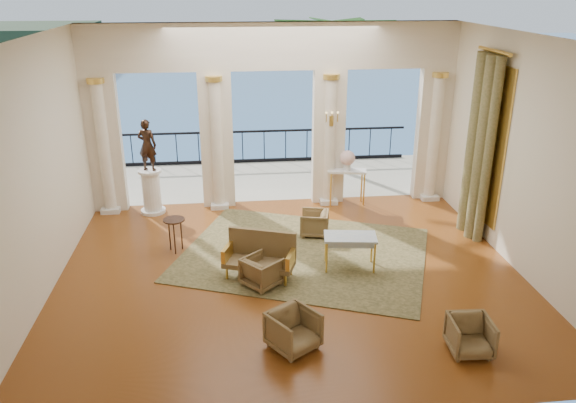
{
  "coord_description": "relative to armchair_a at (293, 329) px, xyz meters",
  "views": [
    {
      "loc": [
        -1.11,
        -9.72,
        5.38
      ],
      "look_at": [
        0.02,
        0.6,
        1.29
      ],
      "focal_mm": 35.0,
      "sensor_mm": 36.0,
      "label": 1
    }
  ],
  "objects": [
    {
      "name": "wall_sconce",
      "position": [
        1.62,
        5.91,
        1.88
      ],
      "size": [
        0.3,
        0.11,
        0.33
      ],
      "color": "gold",
      "rests_on": "arcade"
    },
    {
      "name": "rug",
      "position": [
        0.6,
        3.2,
        -0.34
      ],
      "size": [
        6.03,
        5.4,
        0.02
      ],
      "primitive_type": "cube",
      "rotation": [
        0.0,
        0.0,
        -0.37
      ],
      "color": "#31351B",
      "rests_on": "ground"
    },
    {
      "name": "settee",
      "position": [
        -0.37,
        2.4,
        0.09
      ],
      "size": [
        1.47,
        1.0,
        0.9
      ],
      "rotation": [
        0.0,
        0.0,
        -0.34
      ],
      "color": "#4A3C1F",
      "rests_on": "ground"
    },
    {
      "name": "palm_tree",
      "position": [
        2.22,
        9.0,
        3.74
      ],
      "size": [
        2.0,
        2.0,
        4.5
      ],
      "color": "#4C3823",
      "rests_on": "terrace"
    },
    {
      "name": "floor",
      "position": [
        0.22,
        2.4,
        -0.35
      ],
      "size": [
        9.0,
        9.0,
        0.0
      ],
      "primitive_type": "plane",
      "color": "#452508",
      "rests_on": "ground"
    },
    {
      "name": "curtain",
      "position": [
        4.51,
        3.9,
        1.67
      ],
      "size": [
        0.33,
        1.4,
        4.09
      ],
      "color": "brown",
      "rests_on": "ground"
    },
    {
      "name": "headland",
      "position": [
        -29.78,
        72.4,
        -3.35
      ],
      "size": [
        22.0,
        18.0,
        6.0
      ],
      "primitive_type": "cube",
      "color": "black",
      "rests_on": "sea"
    },
    {
      "name": "balustrade",
      "position": [
        0.22,
        9.8,
        0.06
      ],
      "size": [
        9.0,
        0.06,
        1.03
      ],
      "color": "black",
      "rests_on": "terrace"
    },
    {
      "name": "urn",
      "position": [
        2.07,
        5.95,
        0.86
      ],
      "size": [
        0.38,
        0.38,
        0.51
      ],
      "color": "silver",
      "rests_on": "console_table"
    },
    {
      "name": "statue",
      "position": [
        -2.83,
        5.9,
        1.39
      ],
      "size": [
        0.53,
        0.43,
        1.25
      ],
      "primitive_type": "imported",
      "rotation": [
        0.0,
        0.0,
        2.82
      ],
      "color": "black",
      "rests_on": "pedestal"
    },
    {
      "name": "armchair_c",
      "position": [
        0.96,
        4.15,
        -0.04
      ],
      "size": [
        0.69,
        0.72,
        0.62
      ],
      "primitive_type": "imported",
      "rotation": [
        0.0,
        0.0,
        -1.79
      ],
      "color": "#4A3C1F",
      "rests_on": "ground"
    },
    {
      "name": "pedestal",
      "position": [
        -2.83,
        5.9,
        0.18
      ],
      "size": [
        0.61,
        0.61,
        1.11
      ],
      "color": "silver",
      "rests_on": "ground"
    },
    {
      "name": "console_table",
      "position": [
        2.07,
        5.95,
        0.41
      ],
      "size": [
        1.03,
        0.56,
        0.92
      ],
      "rotation": [
        0.0,
        0.0,
        -0.2
      ],
      "color": "silver",
      "rests_on": "ground"
    },
    {
      "name": "armchair_a",
      "position": [
        0.0,
        0.0,
        0.0
      ],
      "size": [
        0.92,
        0.91,
        0.7
      ],
      "primitive_type": "imported",
      "rotation": [
        0.0,
        0.0,
        0.6
      ],
      "color": "#4A3C1F",
      "rests_on": "ground"
    },
    {
      "name": "arcade",
      "position": [
        0.22,
        6.22,
        2.23
      ],
      "size": [
        9.0,
        0.56,
        4.5
      ],
      "color": "beige",
      "rests_on": "ground"
    },
    {
      "name": "armchair_d",
      "position": [
        -0.36,
        2.0,
        -0.03
      ],
      "size": [
        0.85,
        0.85,
        0.64
      ],
      "primitive_type": "imported",
      "rotation": [
        0.0,
        0.0,
        2.29
      ],
      "color": "#4A3C1F",
      "rests_on": "ground"
    },
    {
      "name": "game_table",
      "position": [
        1.42,
        2.51,
        0.28
      ],
      "size": [
        1.09,
        0.69,
        0.71
      ],
      "rotation": [
        0.0,
        0.0,
        -0.13
      ],
      "color": "#AABFD3",
      "rests_on": "ground"
    },
    {
      "name": "window_frame",
      "position": [
        4.69,
        3.9,
        1.75
      ],
      "size": [
        0.04,
        1.6,
        3.4
      ],
      "primitive_type": "cube",
      "color": "gold",
      "rests_on": "room_walls"
    },
    {
      "name": "side_table",
      "position": [
        -2.09,
        3.65,
        0.28
      ],
      "size": [
        0.45,
        0.45,
        0.74
      ],
      "color": "black",
      "rests_on": "ground"
    },
    {
      "name": "room_walls",
      "position": [
        0.22,
        1.28,
        2.53
      ],
      "size": [
        9.0,
        9.0,
        9.0
      ],
      "color": "#F6EACE",
      "rests_on": "ground"
    },
    {
      "name": "armchair_b",
      "position": [
        2.69,
        -0.4,
        -0.03
      ],
      "size": [
        0.66,
        0.62,
        0.65
      ],
      "primitive_type": "imported",
      "rotation": [
        0.0,
        0.0,
        -0.06
      ],
      "color": "#4A3C1F",
      "rests_on": "ground"
    },
    {
      "name": "sea",
      "position": [
        0.22,
        62.4,
        -6.35
      ],
      "size": [
        160.0,
        160.0,
        0.0
      ],
      "primitive_type": "plane",
      "color": "teal",
      "rests_on": "ground"
    },
    {
      "name": "terrace",
      "position": [
        0.22,
        8.2,
        -0.4
      ],
      "size": [
        10.0,
        3.6,
        0.1
      ],
      "primitive_type": "cube",
      "color": "#A59F8A",
      "rests_on": "ground"
    }
  ]
}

